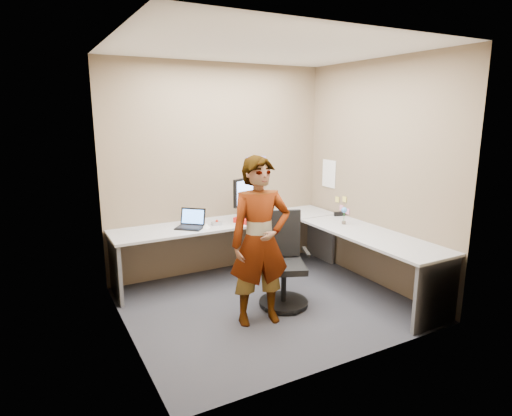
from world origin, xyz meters
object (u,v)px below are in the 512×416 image
office_chair (283,268)px  person (260,242)px  desk (284,239)px  monitor (248,193)px

office_chair → person: size_ratio=0.60×
desk → monitor: monitor is taller
office_chair → monitor: bearing=109.4°
monitor → office_chair: (-0.05, -0.93, -0.67)m
desk → person: (-0.70, -0.67, 0.25)m
desk → person: size_ratio=1.77×
monitor → person: (-0.47, -1.17, -0.25)m
desk → monitor: size_ratio=6.00×
monitor → person: person is taller
monitor → desk: bearing=-90.1°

